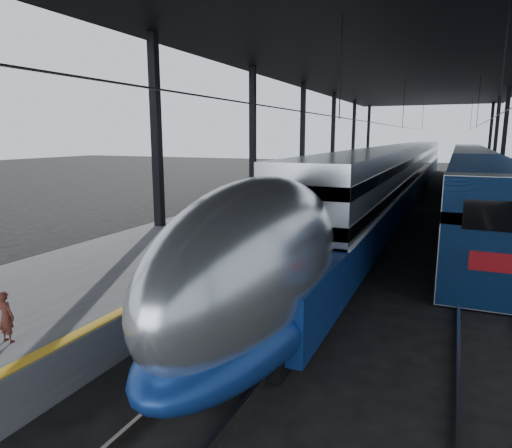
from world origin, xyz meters
The scene contains 8 objects.
ground centered at (0.00, 0.00, 0.00)m, with size 160.00×160.00×0.00m, color black.
platform centered at (-3.50, 20.00, 0.50)m, with size 6.00×80.00×1.00m, color #4C4C4F.
yellow_strip centered at (-0.70, 20.00, 1.00)m, with size 0.30×80.00×0.01m, color gold.
rails centered at (4.50, 20.00, 0.08)m, with size 6.52×80.00×0.16m.
canopy centered at (1.90, 20.00, 9.12)m, with size 18.00×75.00×9.47m.
tgv_train centered at (2.00, 25.20, 1.93)m, with size 2.88×65.20×4.12m.
second_train centered at (7.00, 29.49, 1.93)m, with size 2.77×56.05×3.81m.
child centered at (-1.67, -5.73, 1.50)m, with size 0.37×0.24×1.00m, color #4B2119.
Camera 1 is at (5.92, -11.27, 4.86)m, focal length 32.00 mm.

